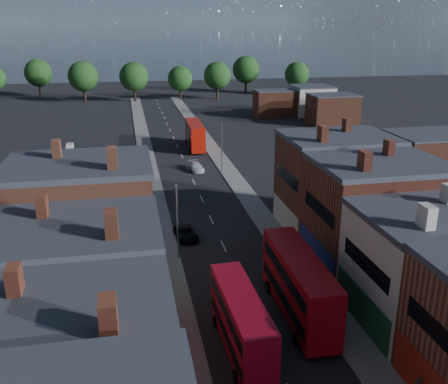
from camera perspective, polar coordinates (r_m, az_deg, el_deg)
name	(u,v)px	position (r m, az deg, el deg)	size (l,w,h in m)	color
pavement_west	(154,197)	(71.29, -7.99, -0.54)	(3.00, 200.00, 0.12)	gray
pavement_east	(243,191)	(73.03, 2.24, 0.11)	(3.00, 200.00, 0.12)	gray
lamp_post_2	(177,217)	(51.04, -5.36, -2.82)	(0.25, 0.70, 8.12)	slate
lamp_post_3	(222,145)	(80.89, -0.25, 5.40)	(0.25, 0.70, 8.12)	slate
bus_0	(241,321)	(38.08, 1.99, -14.55)	(2.97, 10.83, 4.65)	#AE0920
bus_1	(299,284)	(42.41, 8.55, -10.37)	(3.30, 12.53, 5.39)	#A50910
bus_2	(195,135)	(98.00, -3.34, 6.56)	(3.18, 11.79, 5.07)	red
car_2	(186,233)	(57.32, -4.37, -4.69)	(2.15, 4.67, 1.30)	black
car_3	(196,167)	(83.30, -3.23, 2.91)	(1.92, 4.73, 1.37)	white
ped_1	(164,318)	(41.59, -6.88, -14.12)	(0.78, 0.43, 1.61)	#45241B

